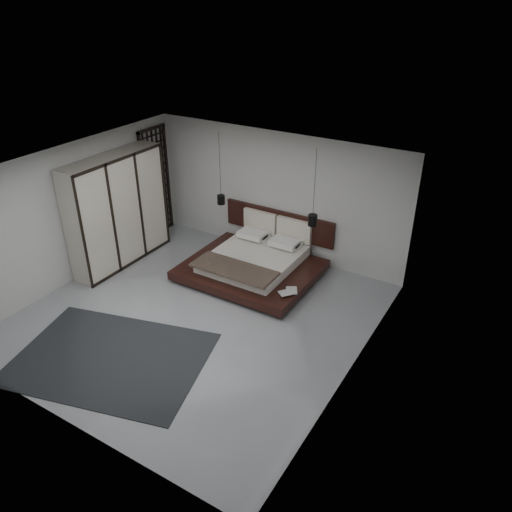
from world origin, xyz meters
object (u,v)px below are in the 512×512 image
Objects in this scene: wardrobe at (117,211)px; rug at (111,358)px; bed at (254,261)px; lattice_screen at (156,182)px; pendant_right at (313,220)px; pendant_left at (221,199)px.

rug is (2.20, -2.59, -1.20)m from wardrobe.
bed is at bearing 80.52° from rug.
pendant_right is (4.16, -0.13, 0.05)m from lattice_screen.
wardrobe is (-1.70, -1.43, -0.12)m from pendant_left.
pendant_right reaches higher than bed.
lattice_screen is 1.96m from pendant_left.
lattice_screen is at bearing 170.01° from bed.
lattice_screen is 1.58m from wardrobe.
lattice_screen reaches higher than wardrobe.
bed is 1.68× the size of pendant_left.
lattice_screen is 4.16m from pendant_right.
rug is at bearing -99.48° from bed.
pendant_right is at bearing 0.00° from pendant_left.
pendant_left is 0.51× the size of rug.
bed is at bearing -20.54° from pendant_left.
bed is 1.59m from pendant_right.
pendant_right reaches higher than lattice_screen.
rug is (-0.60, -3.61, -0.27)m from bed.
rug is at bearing -82.96° from pendant_left.
pendant_right is 4.16m from wardrobe.
wardrobe is at bearing -140.00° from pendant_left.
pendant_right is (1.10, 0.41, 1.07)m from bed.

